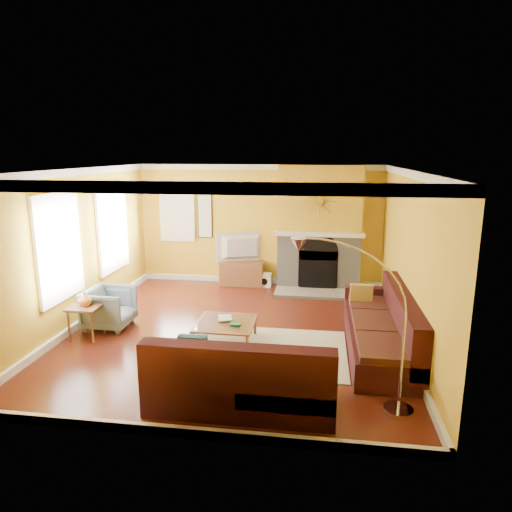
# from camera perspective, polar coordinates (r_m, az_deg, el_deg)

# --- Properties ---
(floor) EXTENTS (5.50, 6.00, 0.02)m
(floor) POSITION_cam_1_polar(r_m,az_deg,el_deg) (7.84, -2.58, -9.44)
(floor) COLOR #5F2014
(floor) RESTS_ON ground
(ceiling) EXTENTS (5.50, 6.00, 0.02)m
(ceiling) POSITION_cam_1_polar(r_m,az_deg,el_deg) (7.26, -2.80, 10.83)
(ceiling) COLOR white
(ceiling) RESTS_ON ground
(wall_back) EXTENTS (5.50, 0.02, 2.70)m
(wall_back) POSITION_cam_1_polar(r_m,az_deg,el_deg) (10.36, 0.41, 3.89)
(wall_back) COLOR gold
(wall_back) RESTS_ON ground
(wall_front) EXTENTS (5.50, 0.02, 2.70)m
(wall_front) POSITION_cam_1_polar(r_m,az_deg,el_deg) (4.63, -9.68, -7.77)
(wall_front) COLOR gold
(wall_front) RESTS_ON ground
(wall_left) EXTENTS (0.02, 6.00, 2.70)m
(wall_left) POSITION_cam_1_polar(r_m,az_deg,el_deg) (8.39, -21.54, 0.85)
(wall_left) COLOR gold
(wall_left) RESTS_ON ground
(wall_right) EXTENTS (0.02, 6.00, 2.70)m
(wall_right) POSITION_cam_1_polar(r_m,az_deg,el_deg) (7.44, 18.69, -0.37)
(wall_right) COLOR gold
(wall_right) RESTS_ON ground
(baseboard) EXTENTS (5.50, 6.00, 0.12)m
(baseboard) POSITION_cam_1_polar(r_m,az_deg,el_deg) (7.82, -2.59, -8.97)
(baseboard) COLOR white
(baseboard) RESTS_ON floor
(crown_molding) EXTENTS (5.50, 6.00, 0.12)m
(crown_molding) POSITION_cam_1_polar(r_m,az_deg,el_deg) (7.26, -2.80, 10.28)
(crown_molding) COLOR white
(crown_molding) RESTS_ON ceiling
(window_left_near) EXTENTS (0.06, 1.22, 1.72)m
(window_left_near) POSITION_cam_1_polar(r_m,az_deg,el_deg) (9.48, -17.59, 3.37)
(window_left_near) COLOR white
(window_left_near) RESTS_ON wall_left
(window_left_far) EXTENTS (0.06, 1.22, 1.72)m
(window_left_far) POSITION_cam_1_polar(r_m,az_deg,el_deg) (7.84, -23.51, 1.01)
(window_left_far) COLOR white
(window_left_far) RESTS_ON wall_left
(window_back) EXTENTS (0.82, 0.06, 1.22)m
(window_back) POSITION_cam_1_polar(r_m,az_deg,el_deg) (10.70, -9.80, 5.08)
(window_back) COLOR white
(window_back) RESTS_ON wall_back
(wall_art) EXTENTS (0.34, 0.04, 1.14)m
(wall_art) POSITION_cam_1_polar(r_m,az_deg,el_deg) (10.52, -6.41, 5.33)
(wall_art) COLOR white
(wall_art) RESTS_ON wall_back
(fireplace) EXTENTS (1.80, 0.40, 2.70)m
(fireplace) POSITION_cam_1_polar(r_m,az_deg,el_deg) (10.06, 7.91, 3.50)
(fireplace) COLOR #989690
(fireplace) RESTS_ON floor
(mantel) EXTENTS (1.92, 0.22, 0.08)m
(mantel) POSITION_cam_1_polar(r_m,az_deg,el_deg) (9.84, 7.88, 2.70)
(mantel) COLOR white
(mantel) RESTS_ON fireplace
(hearth) EXTENTS (1.80, 0.70, 0.06)m
(hearth) POSITION_cam_1_polar(r_m,az_deg,el_deg) (9.83, 7.65, -4.63)
(hearth) COLOR #989690
(hearth) RESTS_ON floor
(sunburst) EXTENTS (0.70, 0.04, 0.70)m
(sunburst) POSITION_cam_1_polar(r_m,az_deg,el_deg) (9.75, 8.01, 6.77)
(sunburst) COLOR olive
(sunburst) RESTS_ON fireplace
(rug) EXTENTS (2.40, 1.80, 0.02)m
(rug) POSITION_cam_1_polar(r_m,az_deg,el_deg) (7.11, 1.39, -11.73)
(rug) COLOR beige
(rug) RESTS_ON floor
(sectional_sofa) EXTENTS (3.35, 3.69, 0.90)m
(sectional_sofa) POSITION_cam_1_polar(r_m,az_deg,el_deg) (6.76, 5.12, -9.03)
(sectional_sofa) COLOR #381214
(sectional_sofa) RESTS_ON floor
(coffee_table) EXTENTS (0.91, 0.91, 0.36)m
(coffee_table) POSITION_cam_1_polar(r_m,az_deg,el_deg) (7.33, -3.81, -9.51)
(coffee_table) COLOR white
(coffee_table) RESTS_ON floor
(media_console) EXTENTS (0.97, 0.44, 0.53)m
(media_console) POSITION_cam_1_polar(r_m,az_deg,el_deg) (10.41, -1.76, -2.16)
(media_console) COLOR brown
(media_console) RESTS_ON floor
(tv) EXTENTS (1.12, 0.53, 0.66)m
(tv) POSITION_cam_1_polar(r_m,az_deg,el_deg) (10.27, -1.78, 1.05)
(tv) COLOR black
(tv) RESTS_ON media_console
(subwoofer) EXTENTS (0.28, 0.28, 0.28)m
(subwoofer) POSITION_cam_1_polar(r_m,az_deg,el_deg) (10.33, 1.13, -3.01)
(subwoofer) COLOR white
(subwoofer) RESTS_ON floor
(armchair) EXTENTS (0.76, 0.74, 0.69)m
(armchair) POSITION_cam_1_polar(r_m,az_deg,el_deg) (8.29, -17.88, -6.19)
(armchair) COLOR slate
(armchair) RESTS_ON floor
(side_table) EXTENTS (0.49, 0.49, 0.54)m
(side_table) POSITION_cam_1_polar(r_m,az_deg,el_deg) (7.99, -20.42, -7.69)
(side_table) COLOR brown
(side_table) RESTS_ON floor
(vase) EXTENTS (0.22, 0.22, 0.23)m
(vase) POSITION_cam_1_polar(r_m,az_deg,el_deg) (7.87, -20.64, -5.06)
(vase) COLOR orange
(vase) RESTS_ON side_table
(book) EXTENTS (0.28, 0.33, 0.03)m
(book) POSITION_cam_1_polar(r_m,az_deg,el_deg) (7.37, -4.73, -7.78)
(book) COLOR white
(book) RESTS_ON coffee_table
(arc_lamp) EXTENTS (1.30, 0.36, 2.03)m
(arc_lamp) POSITION_cam_1_polar(r_m,az_deg,el_deg) (5.35, 12.17, -8.81)
(arc_lamp) COLOR silver
(arc_lamp) RESTS_ON floor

